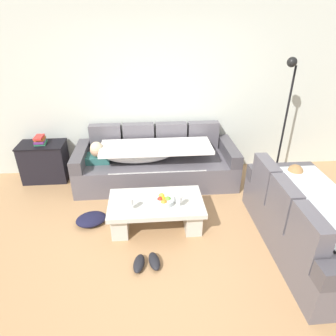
{
  "coord_description": "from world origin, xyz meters",
  "views": [
    {
      "loc": [
        -0.3,
        -2.61,
        2.5
      ],
      "look_at": [
        0.0,
        1.04,
        0.55
      ],
      "focal_mm": 31.51,
      "sensor_mm": 36.0,
      "label": 1
    }
  ],
  "objects_px": {
    "book_stack_on_cabinet": "(40,140)",
    "floor_lamp": "(285,114)",
    "pair_of_shoes": "(147,262)",
    "wine_glass_near_left": "(131,202)",
    "side_cabinet": "(45,162)",
    "couch_near_window": "(308,222)",
    "coffee_table": "(156,210)",
    "crumpled_garment": "(91,219)",
    "fruit_bowl": "(163,200)",
    "couch_along_wall": "(154,164)",
    "wine_glass_near_right": "(179,199)",
    "open_magazine": "(171,197)"
  },
  "relations": [
    {
      "from": "book_stack_on_cabinet",
      "to": "floor_lamp",
      "type": "height_order",
      "value": "floor_lamp"
    },
    {
      "from": "book_stack_on_cabinet",
      "to": "pair_of_shoes",
      "type": "distance_m",
      "value": 2.71
    },
    {
      "from": "wine_glass_near_left",
      "to": "side_cabinet",
      "type": "distance_m",
      "value": 2.12
    },
    {
      "from": "couch_near_window",
      "to": "coffee_table",
      "type": "distance_m",
      "value": 1.82
    },
    {
      "from": "wine_glass_near_left",
      "to": "pair_of_shoes",
      "type": "bearing_deg",
      "value": -72.58
    },
    {
      "from": "side_cabinet",
      "to": "coffee_table",
      "type": "bearing_deg",
      "value": -37.86
    },
    {
      "from": "coffee_table",
      "to": "wine_glass_near_left",
      "type": "distance_m",
      "value": 0.43
    },
    {
      "from": "crumpled_garment",
      "to": "fruit_bowl",
      "type": "bearing_deg",
      "value": -9.87
    },
    {
      "from": "couch_along_wall",
      "to": "wine_glass_near_right",
      "type": "height_order",
      "value": "couch_along_wall"
    },
    {
      "from": "couch_along_wall",
      "to": "fruit_bowl",
      "type": "relative_size",
      "value": 9.03
    },
    {
      "from": "book_stack_on_cabinet",
      "to": "crumpled_garment",
      "type": "distance_m",
      "value": 1.68
    },
    {
      "from": "couch_along_wall",
      "to": "wine_glass_near_left",
      "type": "height_order",
      "value": "couch_along_wall"
    },
    {
      "from": "couch_near_window",
      "to": "book_stack_on_cabinet",
      "type": "relative_size",
      "value": 8.46
    },
    {
      "from": "couch_near_window",
      "to": "floor_lamp",
      "type": "xyz_separation_m",
      "value": [
        0.29,
        1.62,
        0.78
      ]
    },
    {
      "from": "open_magazine",
      "to": "wine_glass_near_left",
      "type": "bearing_deg",
      "value": -136.69
    },
    {
      "from": "floor_lamp",
      "to": "pair_of_shoes",
      "type": "relative_size",
      "value": 5.83
    },
    {
      "from": "couch_along_wall",
      "to": "fruit_bowl",
      "type": "bearing_deg",
      "value": -86.45
    },
    {
      "from": "book_stack_on_cabinet",
      "to": "coffee_table",
      "type": "bearing_deg",
      "value": -37.89
    },
    {
      "from": "fruit_bowl",
      "to": "wine_glass_near_left",
      "type": "bearing_deg",
      "value": -164.35
    },
    {
      "from": "side_cabinet",
      "to": "open_magazine",
      "type": "bearing_deg",
      "value": -33.55
    },
    {
      "from": "pair_of_shoes",
      "to": "wine_glass_near_right",
      "type": "bearing_deg",
      "value": 52.82
    },
    {
      "from": "book_stack_on_cabinet",
      "to": "couch_along_wall",
      "type": "bearing_deg",
      "value": -7.29
    },
    {
      "from": "couch_along_wall",
      "to": "book_stack_on_cabinet",
      "type": "height_order",
      "value": "couch_along_wall"
    },
    {
      "from": "couch_along_wall",
      "to": "coffee_table",
      "type": "bearing_deg",
      "value": -90.66
    },
    {
      "from": "coffee_table",
      "to": "open_magazine",
      "type": "xyz_separation_m",
      "value": [
        0.2,
        0.07,
        0.15
      ]
    },
    {
      "from": "couch_near_window",
      "to": "fruit_bowl",
      "type": "bearing_deg",
      "value": 74.4
    },
    {
      "from": "open_magazine",
      "to": "crumpled_garment",
      "type": "distance_m",
      "value": 1.11
    },
    {
      "from": "fruit_bowl",
      "to": "wine_glass_near_right",
      "type": "bearing_deg",
      "value": -28.02
    },
    {
      "from": "wine_glass_near_left",
      "to": "couch_along_wall",
      "type": "bearing_deg",
      "value": 76.23
    },
    {
      "from": "couch_near_window",
      "to": "pair_of_shoes",
      "type": "xyz_separation_m",
      "value": [
        -1.88,
        -0.18,
        -0.29
      ]
    },
    {
      "from": "wine_glass_near_right",
      "to": "pair_of_shoes",
      "type": "distance_m",
      "value": 0.82
    },
    {
      "from": "couch_near_window",
      "to": "wine_glass_near_left",
      "type": "height_order",
      "value": "couch_near_window"
    },
    {
      "from": "wine_glass_near_right",
      "to": "book_stack_on_cabinet",
      "type": "distance_m",
      "value": 2.56
    },
    {
      "from": "floor_lamp",
      "to": "book_stack_on_cabinet",
      "type": "bearing_deg",
      "value": 175.91
    },
    {
      "from": "fruit_bowl",
      "to": "floor_lamp",
      "type": "height_order",
      "value": "floor_lamp"
    },
    {
      "from": "open_magazine",
      "to": "side_cabinet",
      "type": "relative_size",
      "value": 0.39
    },
    {
      "from": "coffee_table",
      "to": "pair_of_shoes",
      "type": "distance_m",
      "value": 0.73
    },
    {
      "from": "floor_lamp",
      "to": "crumpled_garment",
      "type": "bearing_deg",
      "value": -161.15
    },
    {
      "from": "open_magazine",
      "to": "crumpled_garment",
      "type": "bearing_deg",
      "value": -163.38
    },
    {
      "from": "pair_of_shoes",
      "to": "crumpled_garment",
      "type": "bearing_deg",
      "value": 131.73
    },
    {
      "from": "coffee_table",
      "to": "book_stack_on_cabinet",
      "type": "bearing_deg",
      "value": 142.11
    },
    {
      "from": "fruit_bowl",
      "to": "open_magazine",
      "type": "xyz_separation_m",
      "value": [
        0.11,
        0.12,
        -0.04
      ]
    },
    {
      "from": "coffee_table",
      "to": "floor_lamp",
      "type": "relative_size",
      "value": 0.62
    },
    {
      "from": "couch_along_wall",
      "to": "crumpled_garment",
      "type": "relative_size",
      "value": 6.32
    },
    {
      "from": "couch_along_wall",
      "to": "fruit_bowl",
      "type": "xyz_separation_m",
      "value": [
        0.07,
        -1.2,
        0.1
      ]
    },
    {
      "from": "couch_along_wall",
      "to": "wine_glass_near_left",
      "type": "xyz_separation_m",
      "value": [
        -0.32,
        -1.31,
        0.17
      ]
    },
    {
      "from": "open_magazine",
      "to": "floor_lamp",
      "type": "distance_m",
      "value": 2.23
    },
    {
      "from": "pair_of_shoes",
      "to": "couch_along_wall",
      "type": "bearing_deg",
      "value": 85.25
    },
    {
      "from": "wine_glass_near_left",
      "to": "book_stack_on_cabinet",
      "type": "relative_size",
      "value": 0.71
    },
    {
      "from": "wine_glass_near_right",
      "to": "floor_lamp",
      "type": "relative_size",
      "value": 0.09
    }
  ]
}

